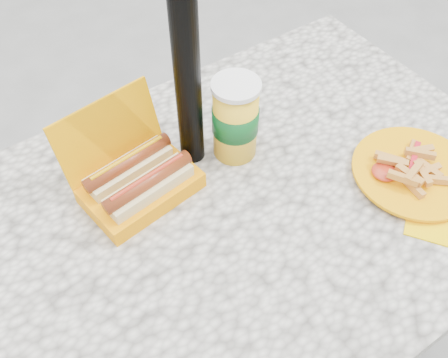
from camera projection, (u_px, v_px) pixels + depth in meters
ground at (232, 351)px, 1.54m from camera, size 60.00×60.00×0.00m
picnic_table at (235, 235)px, 1.05m from camera, size 1.20×0.80×0.75m
umbrella_pole at (182, 3)px, 0.79m from camera, size 0.05×0.05×2.20m
hotdog_box at (138, 179)px, 0.96m from camera, size 0.24×0.21×0.17m
fries_plate at (417, 175)px, 1.00m from camera, size 0.27×0.37×0.05m
soda_cup at (235, 119)px, 0.99m from camera, size 0.10×0.10×0.18m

